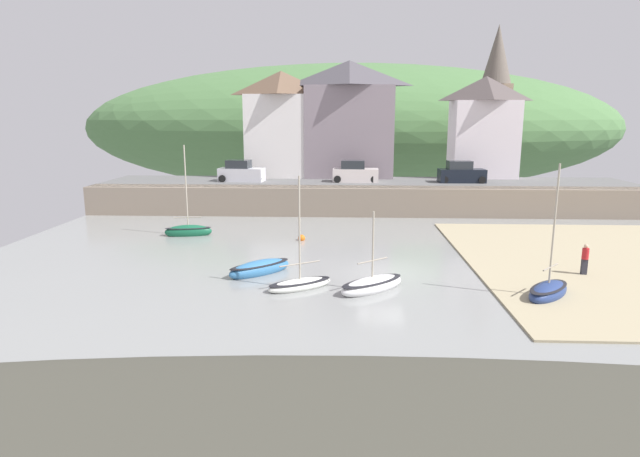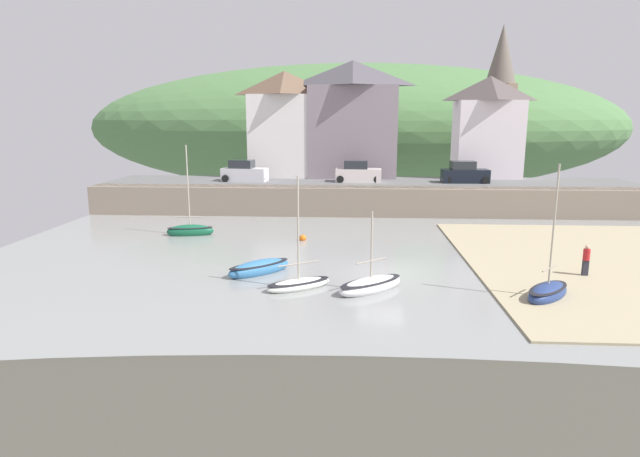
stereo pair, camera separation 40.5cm
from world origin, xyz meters
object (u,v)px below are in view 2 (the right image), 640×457
Objects in this scene: parked_car_end_of_row at (465,174)px; person_near_water at (586,259)px; waterfront_building_left at (285,123)px; sailboat_tall_mast at (371,285)px; parked_car_near_slipway at (244,172)px; mooring_buoy at (303,238)px; waterfront_building_right at (488,126)px; church_with_spire at (499,98)px; fishing_boat_green at (548,292)px; sailboat_blue_trim at (299,284)px; parked_car_by_wall at (358,173)px; waterfront_building_centre at (352,119)px; rowboat_small_beached at (259,268)px; motorboat_with_cabin at (190,230)px.

parked_car_end_of_row is 2.57× the size of person_near_water.
sailboat_tall_mast is at bearing -75.12° from waterfront_building_left.
mooring_buoy is (6.61, -13.42, -3.06)m from parked_car_near_slipway.
person_near_water is at bearing -92.04° from waterfront_building_right.
fishing_boat_green is (-6.01, -33.11, -9.78)m from church_with_spire.
sailboat_blue_trim is at bearing -81.83° from waterfront_building_left.
parked_car_near_slipway is at bearing 74.61° from sailboat_tall_mast.
waterfront_building_left is at bearing 60.60° from parked_car_near_slipway.
waterfront_building_right reaches higher than mooring_buoy.
parked_car_by_wall is (10.46, 0.00, 0.00)m from parked_car_near_slipway.
parked_car_end_of_row is (10.13, -4.50, -4.84)m from waterfront_building_centre.
church_with_spire is at bearing 29.58° from sailboat_blue_trim.
sailboat_blue_trim is 24.13m from parked_car_by_wall.
sailboat_blue_trim reaches higher than parked_car_near_slipway.
waterfront_building_centre reaches higher than parked_car_end_of_row.
waterfront_building_right is 1.71× the size of sailboat_blue_trim.
sailboat_blue_trim is at bearing -66.11° from parked_car_near_slipway.
parked_car_end_of_row is (-4.87, -8.50, -6.90)m from church_with_spire.
waterfront_building_centre is 6.85× the size of person_near_water.
sailboat_tall_mast is at bearing -65.85° from rowboat_small_beached.
mooring_buoy is at bearing 89.67° from fishing_boat_green.
parked_car_by_wall is at bearing 35.23° from motorboat_with_cabin.
waterfront_building_centre is 1.16× the size of waterfront_building_right.
mooring_buoy is at bearing -103.81° from parked_car_by_wall.
motorboat_with_cabin is at bearing -131.94° from parked_car_by_wall.
sailboat_tall_mast is 8.41× the size of mooring_buoy.
parked_car_by_wall is at bearing 60.92° from fishing_boat_green.
fishing_boat_green is 1.54× the size of parked_car_end_of_row.
fishing_boat_green is (20.35, -12.31, -0.02)m from motorboat_with_cabin.
waterfront_building_centre is 31.43m from fishing_boat_green.
parked_car_by_wall is at bearing 118.82° from person_near_water.
sailboat_blue_trim is 1.35× the size of parked_car_by_wall.
parked_car_by_wall is at bearing -149.51° from church_with_spire.
waterfront_building_centre is at bearing 52.98° from sailboat_blue_trim.
mooring_buoy is at bearing -129.82° from church_with_spire.
church_with_spire is 27.19m from parked_car_near_slipway.
parked_car_near_slipway is at bearing -155.53° from waterfront_building_centre.
waterfront_building_centre is (6.60, -0.00, 0.47)m from waterfront_building_left.
sailboat_blue_trim is 1.32× the size of parked_car_near_slipway.
waterfront_building_right is 1.50× the size of fishing_boat_green.
fishing_boat_green is at bearing -36.16° from sailboat_blue_trim.
motorboat_with_cabin reaches higher than rowboat_small_beached.
waterfront_building_left reaches higher than parked_car_by_wall.
sailboat_tall_mast is 11.58m from person_near_water.
waterfront_building_left is at bearing 65.11° from sailboat_tall_mast.
waterfront_building_left is 2.44× the size of parked_car_by_wall.
waterfront_building_right is 31.66m from sailboat_tall_mast.
waterfront_building_left reaches higher than rowboat_small_beached.
waterfront_building_right reaches higher than sailboat_tall_mast.
church_with_spire is 2.28× the size of motorboat_with_cabin.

